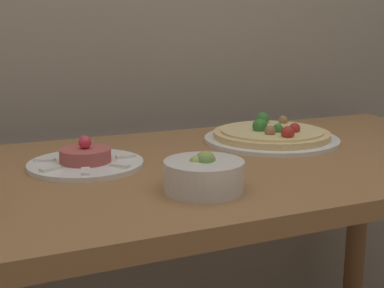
{
  "coord_description": "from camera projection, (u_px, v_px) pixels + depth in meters",
  "views": [
    {
      "loc": [
        -0.41,
        -0.62,
        1.05
      ],
      "look_at": [
        0.01,
        0.33,
        0.81
      ],
      "focal_mm": 50.0,
      "sensor_mm": 36.0,
      "label": 1
    }
  ],
  "objects": [
    {
      "name": "small_bowl",
      "position": [
        204.0,
        174.0,
        0.89
      ],
      "size": [
        0.13,
        0.13,
        0.07
      ],
      "color": "silver",
      "rests_on": "dining_table"
    },
    {
      "name": "tartare_plate",
      "position": [
        86.0,
        161.0,
        1.04
      ],
      "size": [
        0.23,
        0.23,
        0.06
      ],
      "color": "white",
      "rests_on": "dining_table"
    },
    {
      "name": "pizza_plate",
      "position": [
        271.0,
        135.0,
        1.26
      ],
      "size": [
        0.32,
        0.32,
        0.06
      ],
      "color": "white",
      "rests_on": "dining_table"
    },
    {
      "name": "dining_table",
      "position": [
        188.0,
        215.0,
        1.09
      ],
      "size": [
        1.49,
        0.66,
        0.77
      ],
      "color": "olive",
      "rests_on": "ground_plane"
    }
  ]
}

